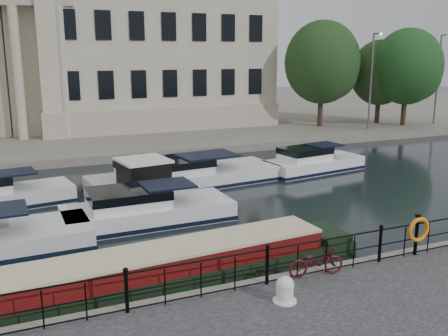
# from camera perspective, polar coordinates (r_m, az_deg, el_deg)

# --- Properties ---
(ground_plane) EXTENTS (160.00, 160.00, 0.00)m
(ground_plane) POSITION_cam_1_polar(r_m,az_deg,el_deg) (16.68, 1.16, -11.69)
(ground_plane) COLOR black
(ground_plane) RESTS_ON ground
(far_bank) EXTENTS (120.00, 42.00, 0.55)m
(far_bank) POSITION_cam_1_polar(r_m,az_deg,el_deg) (53.59, -16.43, 5.29)
(far_bank) COLOR #6B665B
(far_bank) RESTS_ON ground_plane
(railing) EXTENTS (24.14, 0.14, 1.22)m
(railing) POSITION_cam_1_polar(r_m,az_deg,el_deg) (14.36, 4.97, -10.74)
(railing) COLOR black
(railing) RESTS_ON near_quay
(civic_building) EXTENTS (53.55, 31.84, 16.85)m
(civic_building) POSITION_cam_1_polar(r_m,az_deg,el_deg) (48.79, -17.48, 12.49)
(civic_building) COLOR #ADA38C
(civic_building) RESTS_ON far_bank
(lamp_posts) EXTENTS (8.24, 1.55, 8.07)m
(lamp_posts) POSITION_cam_1_polar(r_m,az_deg,el_deg) (47.30, 20.10, 9.59)
(lamp_posts) COLOR #59595B
(lamp_posts) RESTS_ON far_bank
(bicycle) EXTENTS (1.78, 0.82, 0.90)m
(bicycle) POSITION_cam_1_polar(r_m,az_deg,el_deg) (15.13, 10.47, -10.46)
(bicycle) COLOR #490D17
(bicycle) RESTS_ON near_quay
(mooring_bollard) EXTENTS (0.64, 0.64, 0.72)m
(mooring_bollard) POSITION_cam_1_polar(r_m,az_deg,el_deg) (13.61, 6.98, -13.64)
(mooring_bollard) COLOR silver
(mooring_bollard) RESTS_ON near_quay
(life_ring_post) EXTENTS (0.84, 0.21, 1.37)m
(life_ring_post) POSITION_cam_1_polar(r_m,az_deg,el_deg) (17.33, 21.34, -6.64)
(life_ring_post) COLOR black
(life_ring_post) RESTS_ON near_quay
(narrowboat) EXTENTS (14.45, 2.86, 1.53)m
(narrowboat) POSITION_cam_1_polar(r_m,az_deg,el_deg) (15.59, -8.31, -12.21)
(narrowboat) COLOR black
(narrowboat) RESTS_ON ground_plane
(harbour_hut) EXTENTS (3.35, 2.93, 2.19)m
(harbour_hut) POSITION_cam_1_polar(r_m,az_deg,el_deg) (24.04, -9.14, -1.66)
(harbour_hut) COLOR #6B665B
(harbour_hut) RESTS_ON ground_plane
(cabin_cruisers) EXTENTS (26.88, 9.85, 1.99)m
(cabin_cruisers) POSITION_cam_1_polar(r_m,az_deg,el_deg) (23.75, -10.87, -3.38)
(cabin_cruisers) COLOR silver
(cabin_cruisers) RESTS_ON ground_plane
(trees) EXTENTS (13.69, 8.86, 9.28)m
(trees) POSITION_cam_1_polar(r_m,az_deg,el_deg) (47.19, 16.08, 10.84)
(trees) COLOR black
(trees) RESTS_ON far_bank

